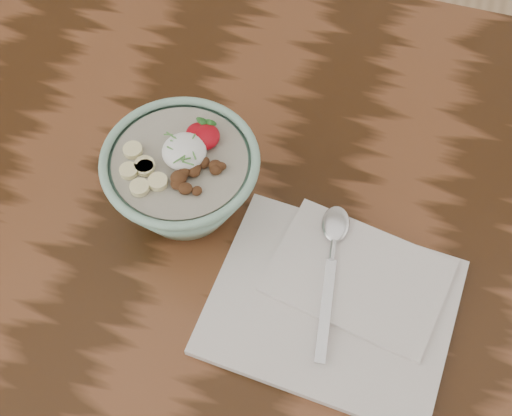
% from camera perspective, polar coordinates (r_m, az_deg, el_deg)
% --- Properties ---
extents(table, '(1.60, 0.90, 0.75)m').
position_cam_1_polar(table, '(0.91, 2.79, -5.79)').
color(table, '#351D0D').
rests_on(table, ground).
extents(breakfast_bowl, '(0.18, 0.18, 0.12)m').
position_cam_1_polar(breakfast_bowl, '(0.81, -5.87, 2.37)').
color(breakfast_bowl, '#88B7A0').
rests_on(breakfast_bowl, table).
extents(napkin, '(0.27, 0.23, 0.02)m').
position_cam_1_polar(napkin, '(0.79, 6.52, -7.34)').
color(napkin, silver).
rests_on(napkin, table).
extents(spoon, '(0.05, 0.19, 0.01)m').
position_cam_1_polar(spoon, '(0.81, 6.21, -2.91)').
color(spoon, silver).
rests_on(spoon, napkin).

